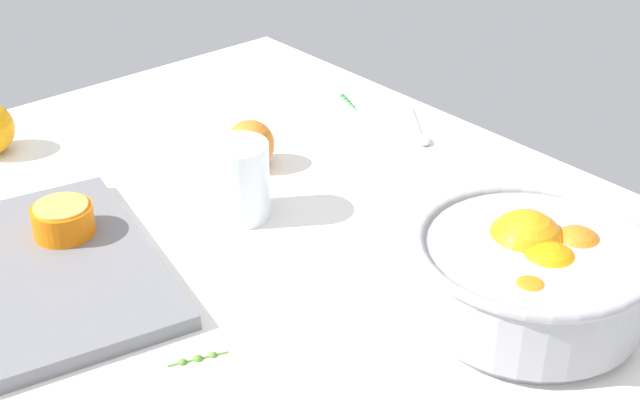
{
  "coord_description": "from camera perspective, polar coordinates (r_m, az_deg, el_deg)",
  "views": [
    {
      "loc": [
        67.1,
        -51.98,
        57.88
      ],
      "look_at": [
        2.1,
        3.81,
        8.38
      ],
      "focal_mm": 50.27,
      "sensor_mm": 36.0,
      "label": 1
    }
  ],
  "objects": [
    {
      "name": "herb_sprig_1",
      "position": [
        0.9,
        -7.82,
        -9.89
      ],
      "size": [
        2.38,
        5.86,
        0.98
      ],
      "color": "#53892E",
      "rests_on": "ground_plane"
    },
    {
      "name": "herb_sprig_0",
      "position": [
        1.44,
        1.7,
        6.44
      ],
      "size": [
        6.51,
        2.55,
        0.9
      ],
      "color": "#3D8542",
      "rests_on": "ground_plane"
    },
    {
      "name": "juice_glass",
      "position": [
        1.11,
        -5.18,
        0.98
      ],
      "size": [
        7.64,
        7.64,
        9.96
      ],
      "color": "white",
      "rests_on": "ground_plane"
    },
    {
      "name": "cutting_board",
      "position": [
        1.05,
        -16.74,
        -4.28
      ],
      "size": [
        37.91,
        28.33,
        1.78
      ],
      "primitive_type": "cube",
      "rotation": [
        0.0,
        0.0,
        -0.2
      ],
      "color": "slate",
      "rests_on": "ground_plane"
    },
    {
      "name": "spoon",
      "position": [
        1.34,
        6.38,
        4.35
      ],
      "size": [
        12.03,
        9.7,
        1.0
      ],
      "color": "silver",
      "rests_on": "ground_plane"
    },
    {
      "name": "orange_half_0",
      "position": [
        1.09,
        -16.05,
        -1.21
      ],
      "size": [
        7.16,
        7.16,
        3.85
      ],
      "color": "orange",
      "rests_on": "cutting_board"
    },
    {
      "name": "fruit_bowl",
      "position": [
        0.94,
        13.3,
        -4.75
      ],
      "size": [
        24.56,
        24.56,
        11.05
      ],
      "color": "#99999E",
      "rests_on": "ground_plane"
    },
    {
      "name": "loose_orange_2",
      "position": [
        1.23,
        -4.47,
        3.56
      ],
      "size": [
        6.72,
        6.72,
        6.72
      ],
      "primitive_type": "sphere",
      "color": "orange",
      "rests_on": "ground_plane"
    },
    {
      "name": "ground_plane",
      "position": [
        1.04,
        -2.37,
        -4.98
      ],
      "size": [
        124.8,
        91.64,
        3.0
      ],
      "primitive_type": "cube",
      "color": "white"
    }
  ]
}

